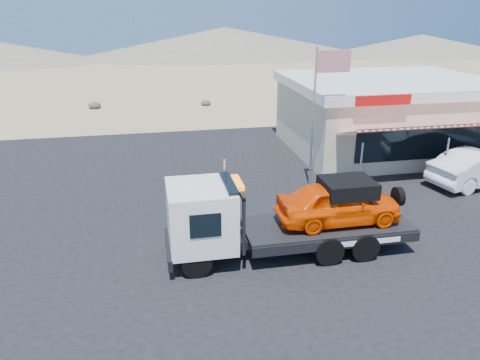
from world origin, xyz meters
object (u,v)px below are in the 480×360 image
(tow_truck, at_px, (284,213))
(jerky_store, at_px, (385,114))
(flagpole, at_px, (319,102))
(white_sedan, at_px, (480,167))

(tow_truck, relative_size, jerky_store, 0.76)
(tow_truck, xyz_separation_m, flagpole, (3.09, 5.53, 2.35))
(white_sedan, bearing_deg, flagpole, 66.70)
(tow_truck, xyz_separation_m, white_sedan, (10.31, 4.13, -0.59))
(white_sedan, distance_m, flagpole, 7.93)
(jerky_store, bearing_deg, white_sedan, -74.24)
(white_sedan, bearing_deg, jerky_store, 3.46)
(white_sedan, height_order, flagpole, flagpole)
(white_sedan, bearing_deg, tow_truck, 99.53)
(jerky_store, xyz_separation_m, flagpole, (-5.57, -4.47, 1.77))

